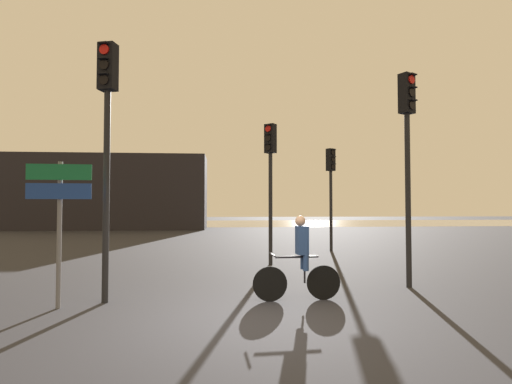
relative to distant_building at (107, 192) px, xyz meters
name	(u,v)px	position (x,y,z in m)	size (l,w,h in m)	color
ground_plane	(249,325)	(9.58, -25.82, -2.87)	(120.00, 120.00, 0.00)	#28282D
water_strip	(228,223)	(9.58, 10.00, -2.87)	(80.00, 16.00, 0.01)	gray
distant_building	(107,192)	(0.00, 0.00, 0.00)	(15.39, 4.00, 5.74)	black
traffic_light_near_left	(107,123)	(6.98, -24.24, 0.52)	(0.37, 0.39, 4.91)	black
traffic_light_near_right	(407,139)	(13.31, -23.32, 0.44)	(0.40, 0.42, 4.80)	black
traffic_light_center	(270,167)	(10.62, -19.71, 0.16)	(0.41, 0.42, 4.35)	black
traffic_light_far_right	(331,179)	(13.49, -16.13, 0.02)	(0.40, 0.42, 4.13)	black
direction_sign_post	(59,207)	(6.28, -24.63, -1.08)	(1.10, 0.15, 2.60)	slate
cyclist	(300,257)	(10.66, -24.35, -2.05)	(1.71, 0.46, 1.62)	black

